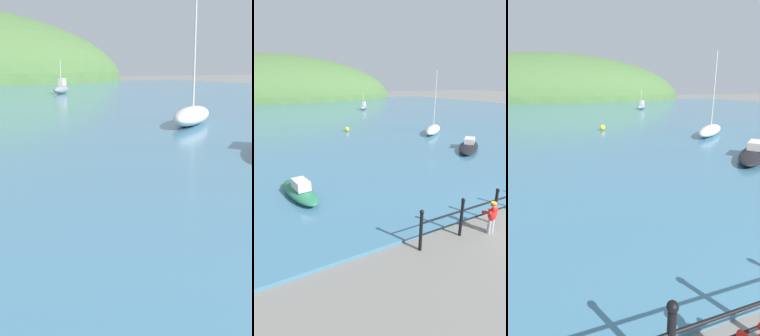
# 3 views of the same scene
# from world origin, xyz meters

# --- Properties ---
(water) EXTENTS (80.00, 60.00, 0.10)m
(water) POSITION_xyz_m (0.00, 32.00, 0.05)
(water) COLOR teal
(water) RESTS_ON ground
(far_hillside) EXTENTS (64.92, 35.70, 21.31)m
(far_hillside) POSITION_xyz_m (0.00, 68.80, 0.00)
(far_hillside) COLOR #476B38
(far_hillside) RESTS_ON ground
(boat_white_sailboat) EXTENTS (3.75, 3.47, 5.10)m
(boat_white_sailboat) POSITION_xyz_m (6.22, 14.04, 0.44)
(boat_white_sailboat) COLOR silver
(boat_white_sailboat) RESTS_ON water
(boat_red_dinghy) EXTENTS (3.94, 3.51, 0.71)m
(boat_red_dinghy) POSITION_xyz_m (4.62, 8.51, 0.33)
(boat_red_dinghy) COLOR black
(boat_red_dinghy) RESTS_ON water
(boat_twin_mast) EXTENTS (2.26, 2.22, 2.60)m
(boat_twin_mast) POSITION_xyz_m (9.60, 34.77, 0.49)
(boat_twin_mast) COLOR gray
(boat_twin_mast) RESTS_ON water
(mooring_buoy) EXTENTS (0.40, 0.40, 0.40)m
(mooring_buoy) POSITION_xyz_m (0.12, 18.45, 0.30)
(mooring_buoy) COLOR yellow
(mooring_buoy) RESTS_ON water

